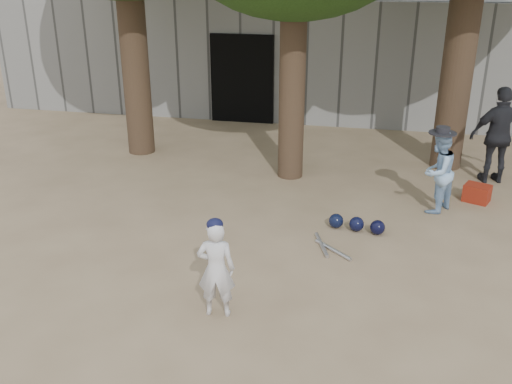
% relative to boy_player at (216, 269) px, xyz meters
% --- Properties ---
extents(ground, '(70.00, 70.00, 0.00)m').
position_rel_boy_player_xyz_m(ground, '(-0.46, 0.57, -0.61)').
color(ground, '#937C5E').
rests_on(ground, ground).
extents(boy_player, '(0.48, 0.35, 1.21)m').
position_rel_boy_player_xyz_m(boy_player, '(0.00, 0.00, 0.00)').
color(boy_player, silver).
rests_on(boy_player, ground).
extents(spectator_blue, '(0.81, 0.85, 1.38)m').
position_rel_boy_player_xyz_m(spectator_blue, '(2.74, 3.64, 0.08)').
color(spectator_blue, '#94BCE5').
rests_on(spectator_blue, ground).
extents(spectator_dark, '(1.13, 0.66, 1.81)m').
position_rel_boy_player_xyz_m(spectator_dark, '(3.93, 5.26, 0.30)').
color(spectator_dark, '#222327').
rests_on(spectator_dark, ground).
extents(red_bag, '(0.51, 0.46, 0.30)m').
position_rel_boy_player_xyz_m(red_bag, '(3.51, 4.20, -0.46)').
color(red_bag, maroon).
rests_on(red_bag, ground).
extents(back_building, '(16.00, 5.24, 3.00)m').
position_rel_boy_player_xyz_m(back_building, '(-0.46, 10.90, 0.89)').
color(back_building, gray).
rests_on(back_building, ground).
extents(helmet_row, '(0.87, 0.33, 0.23)m').
position_rel_boy_player_xyz_m(helmet_row, '(1.52, 2.59, -0.49)').
color(helmet_row, black).
rests_on(helmet_row, ground).
extents(bat_pile, '(0.61, 0.73, 0.06)m').
position_rel_boy_player_xyz_m(bat_pile, '(1.14, 1.90, -0.58)').
color(bat_pile, '#B9B9C0').
rests_on(bat_pile, ground).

